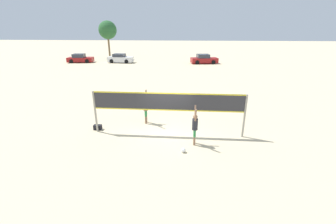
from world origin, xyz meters
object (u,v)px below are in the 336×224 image
(volleyball_net, at_px, (168,105))
(parked_car_near, at_px, (204,59))
(parked_car_mid, at_px, (120,59))
(volleyball, at_px, (183,150))
(player_spiker, at_px, (195,125))
(player_blocker, at_px, (146,107))
(gear_bag, at_px, (98,127))
(parked_car_far, at_px, (80,59))
(tree_left_cluster, at_px, (108,30))

(volleyball_net, height_order, parked_car_near, volleyball_net)
(parked_car_mid, bearing_deg, volleyball, -64.59)
(player_spiker, relative_size, player_blocker, 0.97)
(player_spiker, height_order, player_blocker, player_blocker)
(volleyball_net, bearing_deg, volleyball, -65.10)
(volleyball, relative_size, parked_car_mid, 0.05)
(gear_bag, distance_m, parked_car_far, 29.16)
(parked_car_near, bearing_deg, tree_left_cluster, 154.21)
(player_spiker, xyz_separation_m, volleyball, (-0.52, -0.84, -0.91))
(gear_bag, bearing_deg, parked_car_near, 73.69)
(player_spiker, relative_size, parked_car_mid, 0.46)
(volleyball, distance_m, parked_car_near, 28.85)
(player_spiker, bearing_deg, parked_car_mid, 22.79)
(parked_car_far, bearing_deg, parked_car_mid, -6.48)
(player_spiker, bearing_deg, parked_car_far, 34.04)
(gear_bag, bearing_deg, player_blocker, 24.21)
(player_spiker, height_order, volleyball, player_spiker)
(parked_car_mid, xyz_separation_m, tree_left_cluster, (-3.54, 5.16, 4.46))
(volleyball_net, relative_size, parked_car_near, 1.77)
(player_spiker, height_order, parked_car_far, player_spiker)
(player_blocker, height_order, parked_car_mid, player_blocker)
(volleyball, bearing_deg, parked_car_mid, 111.27)
(player_blocker, distance_m, parked_car_near, 25.93)
(volleyball_net, relative_size, parked_car_far, 1.84)
(player_blocker, relative_size, gear_bag, 4.64)
(player_blocker, bearing_deg, gear_bag, -65.79)
(player_blocker, height_order, gear_bag, player_blocker)
(player_blocker, height_order, tree_left_cluster, tree_left_cluster)
(volleyball_net, relative_size, player_spiker, 4.13)
(gear_bag, height_order, parked_car_near, parked_car_near)
(parked_car_far, relative_size, tree_left_cluster, 0.64)
(volleyball, xyz_separation_m, parked_car_near, (2.85, 28.70, 0.55))
(gear_bag, bearing_deg, volleyball_net, -3.51)
(volleyball, bearing_deg, volleyball_net, 114.90)
(player_blocker, xyz_separation_m, volleyball, (2.33, -3.30, -0.95))
(player_spiker, bearing_deg, volleyball, 148.15)
(gear_bag, bearing_deg, parked_car_mid, 103.17)
(gear_bag, xyz_separation_m, tree_left_cluster, (-9.71, 31.52, 4.98))
(gear_bag, height_order, parked_car_mid, parked_car_mid)
(tree_left_cluster, bearing_deg, gear_bag, -72.88)
(volleyball, distance_m, parked_car_mid, 30.58)
(volleyball, relative_size, parked_car_far, 0.05)
(parked_car_near, distance_m, tree_left_cluster, 18.71)
(player_spiker, relative_size, volleyball, 8.86)
(parked_car_near, bearing_deg, parked_car_far, 171.39)
(parked_car_near, xyz_separation_m, parked_car_mid, (-13.95, -0.21, -0.00))
(volleyball_net, distance_m, parked_car_mid, 28.53)
(volleyball_net, distance_m, tree_left_cluster, 34.79)
(volleyball_net, height_order, volleyball, volleyball_net)
(tree_left_cluster, bearing_deg, volleyball_net, -66.58)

